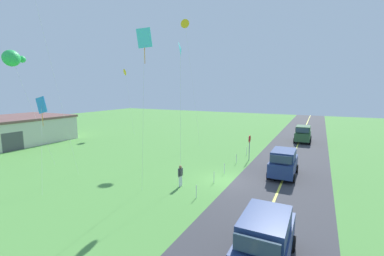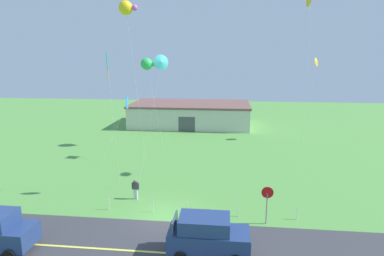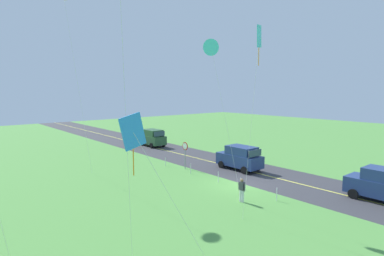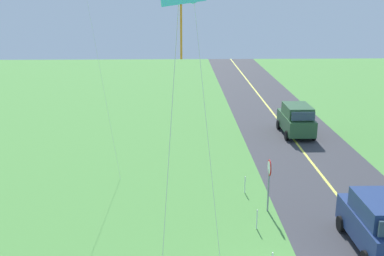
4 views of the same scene
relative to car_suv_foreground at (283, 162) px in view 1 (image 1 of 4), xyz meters
The scene contains 19 objects.
ground_plane 5.12m from the car_suv_foreground, 129.19° to the left, with size 120.00×120.00×0.10m, color #549342.
asphalt_road 3.35m from the car_suv_foreground, behind, with size 120.00×7.00×0.00m, color #38383D.
road_centre_stripe 3.35m from the car_suv_foreground, behind, with size 120.00×0.16×0.00m, color #E5E04C.
car_suv_foreground is the anchor object (origin of this frame).
car_parked_west_near 11.96m from the car_suv_foreground, behind, with size 4.40×2.12×2.24m.
car_parked_east_far 16.03m from the car_suv_foreground, ahead, with size 4.40×2.12×2.24m.
stop_sign 5.24m from the car_suv_foreground, 46.34° to the left, with size 0.76×0.08×2.56m.
person_adult_near 8.78m from the car_suv_foreground, 131.98° to the left, with size 0.58×0.22×1.60m.
kite_red_low 12.42m from the car_suv_foreground, 117.34° to the left, with size 2.55×1.43×10.81m.
kite_yellow_high 14.44m from the car_suv_foreground, 135.61° to the left, with size 0.52×1.24×11.04m.
kite_green_far 20.54m from the car_suv_foreground, 60.47° to the left, with size 0.59×2.51×15.72m.
kite_pink_drift 30.53m from the car_suv_foreground, 66.01° to the left, with size 2.04×3.29×10.55m.
kite_orange_near 24.78m from the car_suv_foreground, 111.28° to the left, with size 2.86×2.29×10.51m.
kite_cyan_top 19.70m from the car_suv_foreground, 119.66° to the left, with size 2.21×3.08×6.67m.
fence_post_0 8.60m from the car_suv_foreground, 147.91° to the left, with size 0.05×0.05×0.90m, color silver.
fence_post_1 6.16m from the car_suv_foreground, 131.92° to the left, with size 0.05×0.05×0.90m, color silver.
fence_post_2 4.91m from the car_suv_foreground, 110.43° to the left, with size 0.05×0.05×0.90m, color silver.
fence_post_3 4.95m from the car_suv_foreground, 68.30° to the left, with size 0.05×0.05×0.90m, color silver.
fence_post_4 7.34m from the car_suv_foreground, 38.60° to the left, with size 0.05×0.05×0.90m, color silver.
Camera 1 is at (-18.77, -6.28, 7.14)m, focal length 24.08 mm.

